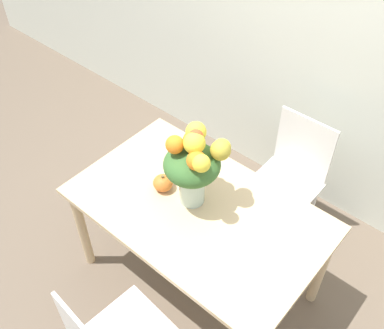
# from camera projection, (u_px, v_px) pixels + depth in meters

# --- Properties ---
(ground_plane) EXTENTS (12.00, 12.00, 0.00)m
(ground_plane) POSITION_uv_depth(u_px,v_px,m) (197.00, 278.00, 2.99)
(ground_plane) COLOR brown
(wall_back) EXTENTS (8.00, 0.06, 2.70)m
(wall_back) POSITION_uv_depth(u_px,v_px,m) (328.00, 25.00, 2.69)
(wall_back) COLOR silver
(wall_back) RESTS_ON ground_plane
(dining_table) EXTENTS (1.41, 0.86, 0.73)m
(dining_table) POSITION_uv_depth(u_px,v_px,m) (198.00, 218.00, 2.54)
(dining_table) COLOR #D1B284
(dining_table) RESTS_ON ground_plane
(flower_vase) EXTENTS (0.32, 0.33, 0.49)m
(flower_vase) POSITION_uv_depth(u_px,v_px,m) (194.00, 163.00, 2.32)
(flower_vase) COLOR #B2CCBC
(flower_vase) RESTS_ON dining_table
(pumpkin) EXTENTS (0.11, 0.11, 0.10)m
(pumpkin) POSITION_uv_depth(u_px,v_px,m) (163.00, 183.00, 2.55)
(pumpkin) COLOR orange
(pumpkin) RESTS_ON dining_table
(dining_chair_near_window) EXTENTS (0.42, 0.42, 0.89)m
(dining_chair_near_window) POSITION_uv_depth(u_px,v_px,m) (289.00, 178.00, 3.01)
(dining_chair_near_window) COLOR white
(dining_chair_near_window) RESTS_ON ground_plane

